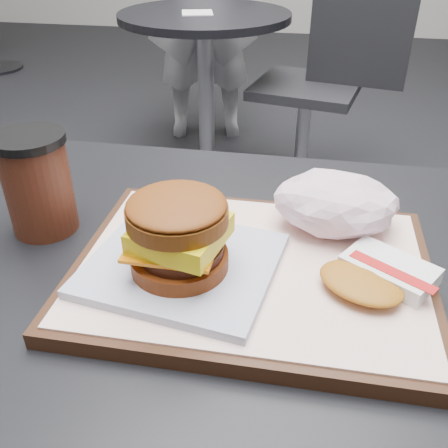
% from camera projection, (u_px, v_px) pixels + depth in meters
% --- Properties ---
extents(customer_table, '(0.80, 0.60, 0.77)m').
position_uv_depth(customer_table, '(205.00, 372.00, 0.67)').
color(customer_table, '#A5A5AA').
rests_on(customer_table, ground).
extents(serving_tray, '(0.38, 0.28, 0.02)m').
position_uv_depth(serving_tray, '(252.00, 271.00, 0.54)').
color(serving_tray, black).
rests_on(serving_tray, customer_table).
extents(breakfast_sandwich, '(0.21, 0.20, 0.09)m').
position_uv_depth(breakfast_sandwich, '(180.00, 241.00, 0.50)').
color(breakfast_sandwich, silver).
rests_on(breakfast_sandwich, serving_tray).
extents(hash_brown, '(0.14, 0.13, 0.02)m').
position_uv_depth(hash_brown, '(376.00, 275.00, 0.50)').
color(hash_brown, white).
rests_on(hash_brown, serving_tray).
extents(crumpled_wrapper, '(0.14, 0.11, 0.06)m').
position_uv_depth(crumpled_wrapper, '(336.00, 203.00, 0.58)').
color(crumpled_wrapper, white).
rests_on(crumpled_wrapper, serving_tray).
extents(coffee_cup, '(0.08, 0.08, 0.12)m').
position_uv_depth(coffee_cup, '(38.00, 184.00, 0.60)').
color(coffee_cup, '#411A0F').
rests_on(coffee_cup, customer_table).
extents(neighbor_table, '(0.70, 0.70, 0.75)m').
position_uv_depth(neighbor_table, '(206.00, 62.00, 2.11)').
color(neighbor_table, black).
rests_on(neighbor_table, ground).
extents(napkin, '(0.15, 0.15, 0.00)m').
position_uv_depth(napkin, '(197.00, 13.00, 1.97)').
color(napkin, white).
rests_on(napkin, neighbor_table).
extents(neighbor_chair, '(0.64, 0.50, 0.88)m').
position_uv_depth(neighbor_chair, '(324.00, 76.00, 2.08)').
color(neighbor_chair, '#AFAFB4').
rests_on(neighbor_chair, ground).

